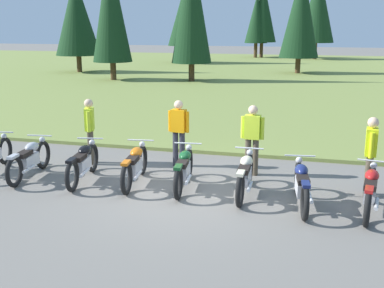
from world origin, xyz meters
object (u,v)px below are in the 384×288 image
rider_with_back_turned (370,152)px  rider_checking_bike (179,129)px  motorcycle_red (370,190)px  motorcycle_orange (135,165)px  motorcycle_navy (302,185)px  motorcycle_british_green (184,169)px  motorcycle_silver (30,159)px  motorcycle_black (83,162)px  rider_near_row_end (90,127)px  motorcycle_cream (245,175)px  rider_in_hivis_vest (252,136)px

rider_with_back_turned → rider_checking_bike: bearing=166.1°
motorcycle_red → motorcycle_orange: bearing=174.8°
motorcycle_orange → rider_with_back_turned: size_ratio=1.26×
motorcycle_red → motorcycle_navy: bearing=179.5°
motorcycle_orange → rider_with_back_turned: rider_with_back_turned is taller
motorcycle_british_green → motorcycle_orange: bearing=179.6°
motorcycle_orange → motorcycle_red: 4.93m
motorcycle_silver → motorcycle_black: same height
motorcycle_navy → motorcycle_red: bearing=-0.5°
motorcycle_orange → motorcycle_navy: (3.64, -0.43, 0.00)m
motorcycle_black → rider_near_row_end: (-0.47, 1.33, 0.51)m
motorcycle_red → rider_checking_bike: (-4.35, 2.02, 0.51)m
motorcycle_red → rider_checking_bike: size_ratio=1.25×
motorcycle_orange → rider_checking_bike: (0.56, 1.57, 0.51)m
motorcycle_silver → motorcycle_cream: same height
motorcycle_silver → rider_near_row_end: 1.71m
motorcycle_red → rider_checking_bike: bearing=155.1°
motorcycle_orange → motorcycle_navy: 3.66m
motorcycle_silver → rider_with_back_turned: 7.54m
motorcycle_black → motorcycle_red: bearing=-3.0°
motorcycle_orange → motorcycle_navy: size_ratio=1.00×
motorcycle_british_green → motorcycle_red: 3.79m
rider_in_hivis_vest → motorcycle_cream: bearing=-87.6°
motorcycle_silver → motorcycle_british_green: (3.68, 0.17, 0.00)m
motorcycle_black → motorcycle_orange: size_ratio=1.00×
rider_checking_bike → rider_near_row_end: 2.26m
rider_near_row_end → motorcycle_black: bearing=-70.6°
motorcycle_black → rider_in_hivis_vest: (3.63, 1.43, 0.51)m
rider_in_hivis_vest → rider_checking_bike: (-1.87, 0.27, 0.00)m
motorcycle_cream → rider_near_row_end: (-4.16, 1.29, 0.51)m
motorcycle_orange → rider_checking_bike: 1.74m
motorcycle_cream → motorcycle_navy: (1.16, -0.34, 0.00)m
motorcycle_orange → motorcycle_cream: 2.48m
motorcycle_silver → motorcycle_orange: 2.55m
motorcycle_silver → motorcycle_red: same height
rider_with_back_turned → rider_checking_bike: 4.52m
rider_in_hivis_vest → rider_with_back_turned: bearing=-18.0°
motorcycle_orange → rider_near_row_end: size_ratio=1.26×
motorcycle_cream → rider_near_row_end: rider_near_row_end is taller
motorcycle_cream → motorcycle_british_green: bearing=176.5°
rider_near_row_end → motorcycle_navy: bearing=-17.1°
rider_near_row_end → rider_with_back_turned: bearing=-6.2°
motorcycle_orange → rider_checking_bike: rider_checking_bike is taller
motorcycle_black → motorcycle_red: same height
motorcycle_red → rider_with_back_turned: 1.06m
motorcycle_navy → rider_checking_bike: 3.71m
motorcycle_cream → motorcycle_navy: same height
motorcycle_cream → motorcycle_red: same height
motorcycle_orange → rider_in_hivis_vest: size_ratio=1.26×
motorcycle_black → motorcycle_cream: size_ratio=1.00×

